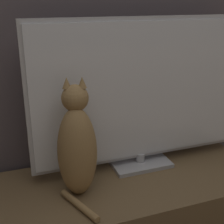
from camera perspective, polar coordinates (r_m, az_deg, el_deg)
name	(u,v)px	position (r m, az deg, el deg)	size (l,w,h in m)	color
tv	(142,95)	(1.48, 5.56, 3.13)	(1.08, 0.18, 0.73)	#B7B7BC
cat	(77,147)	(1.31, -6.40, -6.34)	(0.19, 0.32, 0.51)	#997547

